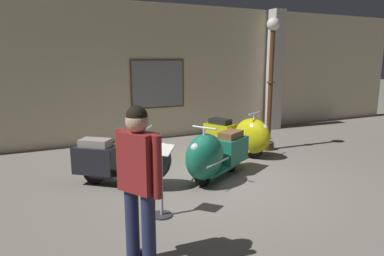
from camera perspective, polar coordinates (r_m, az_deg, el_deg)
ground_plane at (r=5.99m, az=4.34°, el=-9.33°), size 60.00×60.00×0.00m
showroom_back_wall at (r=9.22m, az=-6.84°, el=9.08°), size 18.00×0.63×3.51m
scooter_0 at (r=5.83m, az=-10.15°, el=-5.20°), size 1.61×1.43×1.03m
scooter_1 at (r=6.04m, az=3.55°, el=-4.50°), size 1.68×1.24×1.02m
scooter_2 at (r=7.67m, az=8.24°, el=-1.25°), size 1.08×1.67×0.99m
lamppost at (r=8.13m, az=12.89°, el=8.02°), size 0.29×0.29×3.00m
visitor_0 at (r=3.46m, az=-8.77°, el=-8.00°), size 0.40×0.50×1.69m
info_stanchion at (r=4.74m, az=-5.07°, el=-9.75°), size 0.38×0.39×1.00m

